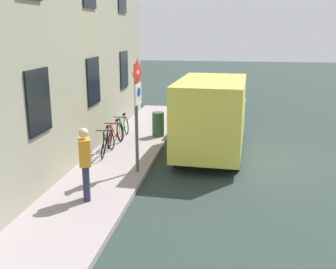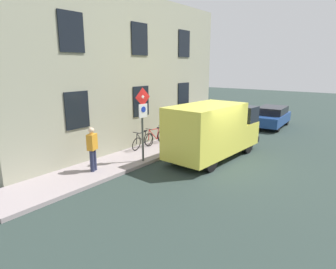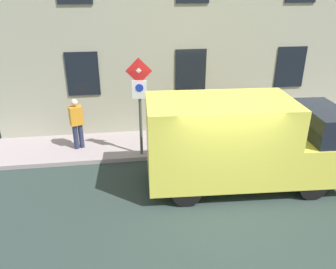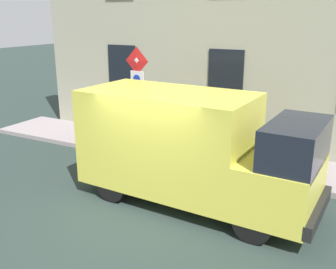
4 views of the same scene
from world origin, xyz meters
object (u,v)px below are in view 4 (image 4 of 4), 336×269
object	(u,v)px
sign_post_stacked	(138,86)
delivery_van	(192,146)
pedestrian	(99,110)
litter_bin	(269,159)
bicycle_black	(202,136)
bicycle_green	(264,145)
bicycle_red	(232,141)

from	to	relation	value
sign_post_stacked	delivery_van	bearing A→B (deg)	-126.62
pedestrian	litter_bin	world-z (taller)	pedestrian
sign_post_stacked	bicycle_black	bearing A→B (deg)	-46.64
sign_post_stacked	bicycle_black	size ratio (longest dim) A/B	1.75
bicycle_green	bicycle_black	xyz separation A→B (m)	(-0.00, 1.94, 0.00)
bicycle_black	litter_bin	bearing A→B (deg)	146.14
delivery_van	bicycle_green	xyz separation A→B (m)	(3.27, -0.82, -0.82)
pedestrian	litter_bin	bearing A→B (deg)	-117.59
bicycle_red	litter_bin	bearing A→B (deg)	140.99
bicycle_black	pedestrian	world-z (taller)	pedestrian
bicycle_green	delivery_van	bearing A→B (deg)	73.19
bicycle_red	bicycle_black	xyz separation A→B (m)	(-0.00, 0.97, 0.00)
bicycle_red	bicycle_black	distance (m)	0.97
sign_post_stacked	pedestrian	bearing A→B (deg)	69.53
bicycle_red	delivery_van	bearing A→B (deg)	94.65
sign_post_stacked	bicycle_green	bearing A→B (deg)	-68.06
sign_post_stacked	delivery_van	size ratio (longest dim) A/B	0.55
bicycle_black	litter_bin	distance (m)	2.68
delivery_van	bicycle_green	size ratio (longest dim) A/B	3.17
delivery_van	bicycle_green	bearing A→B (deg)	78.81
delivery_van	bicycle_red	world-z (taller)	delivery_van
bicycle_green	bicycle_black	distance (m)	1.94
pedestrian	litter_bin	distance (m)	5.93
sign_post_stacked	pedestrian	distance (m)	2.45
bicycle_red	pedestrian	xyz separation A→B (m)	(-0.60, 4.47, 0.56)
sign_post_stacked	bicycle_red	xyz separation A→B (m)	(1.37, -2.42, -1.66)
delivery_van	pedestrian	bearing A→B (deg)	152.88
delivery_van	bicycle_red	distance (m)	3.38
bicycle_green	litter_bin	bearing A→B (deg)	106.96
delivery_van	bicycle_red	bearing A→B (deg)	95.54
bicycle_green	pedestrian	xyz separation A→B (m)	(-0.60, 5.44, 0.56)
delivery_van	bicycle_red	xyz separation A→B (m)	(3.27, 0.15, -0.82)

